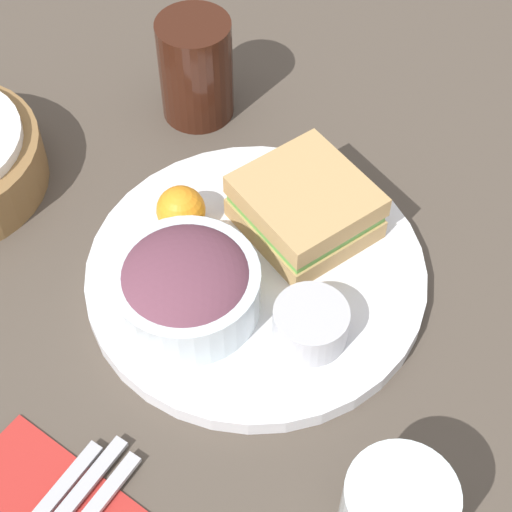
# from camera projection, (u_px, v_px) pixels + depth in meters

# --- Properties ---
(ground_plane) EXTENTS (4.00, 4.00, 0.00)m
(ground_plane) POSITION_uv_depth(u_px,v_px,m) (256.00, 280.00, 0.82)
(ground_plane) COLOR #4C4238
(plate) EXTENTS (0.32, 0.32, 0.02)m
(plate) POSITION_uv_depth(u_px,v_px,m) (256.00, 274.00, 0.81)
(plate) COLOR silver
(plate) RESTS_ON ground_plane
(sandwich) EXTENTS (0.14, 0.14, 0.05)m
(sandwich) POSITION_uv_depth(u_px,v_px,m) (305.00, 207.00, 0.82)
(sandwich) COLOR tan
(sandwich) RESTS_ON plate
(salad_bowl) EXTENTS (0.13, 0.13, 0.07)m
(salad_bowl) POSITION_uv_depth(u_px,v_px,m) (186.00, 285.00, 0.76)
(salad_bowl) COLOR silver
(salad_bowl) RESTS_ON plate
(dressing_cup) EXTENTS (0.07, 0.07, 0.04)m
(dressing_cup) POSITION_uv_depth(u_px,v_px,m) (311.00, 324.00, 0.75)
(dressing_cup) COLOR #B7B7BC
(dressing_cup) RESTS_ON plate
(orange_wedge) EXTENTS (0.05, 0.05, 0.05)m
(orange_wedge) POSITION_uv_depth(u_px,v_px,m) (178.00, 212.00, 0.82)
(orange_wedge) COLOR orange
(orange_wedge) RESTS_ON plate
(drink_glass) EXTENTS (0.08, 0.08, 0.12)m
(drink_glass) POSITION_uv_depth(u_px,v_px,m) (196.00, 69.00, 0.92)
(drink_glass) COLOR #38190F
(drink_glass) RESTS_ON ground_plane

